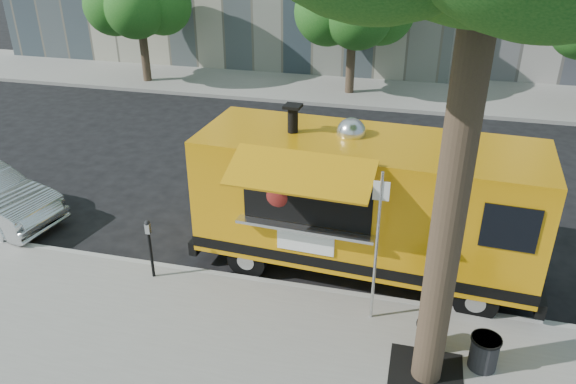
# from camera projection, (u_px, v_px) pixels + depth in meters

# --- Properties ---
(ground) EXTENTS (120.00, 120.00, 0.00)m
(ground) POSITION_uv_depth(u_px,v_px,m) (308.00, 266.00, 12.31)
(ground) COLOR black
(ground) RESTS_ON ground
(curb) EXTENTS (60.00, 0.14, 0.16)m
(curb) POSITION_uv_depth(u_px,v_px,m) (298.00, 288.00, 11.47)
(curb) COLOR #999993
(curb) RESTS_ON ground
(far_sidewalk) EXTENTS (60.00, 5.00, 0.15)m
(far_sidewalk) POSITION_uv_depth(u_px,v_px,m) (375.00, 90.00, 23.95)
(far_sidewalk) COLOR gray
(far_sidewalk) RESTS_ON ground
(tree_well) EXTENTS (1.20, 1.20, 0.02)m
(tree_well) POSITION_uv_depth(u_px,v_px,m) (426.00, 374.00, 9.25)
(tree_well) COLOR black
(tree_well) RESTS_ON sidewalk
(far_tree_b) EXTENTS (3.60, 3.60, 5.50)m
(far_tree_b) POSITION_uv_depth(u_px,v_px,m) (354.00, 0.00, 21.78)
(far_tree_b) COLOR #33261C
(far_tree_b) RESTS_ON far_sidewalk
(sign_post) EXTENTS (0.28, 0.06, 3.00)m
(sign_post) POSITION_uv_depth(u_px,v_px,m) (377.00, 240.00, 9.79)
(sign_post) COLOR silver
(sign_post) RESTS_ON sidewalk
(parking_meter) EXTENTS (0.11, 0.11, 1.33)m
(parking_meter) POSITION_uv_depth(u_px,v_px,m) (150.00, 242.00, 11.35)
(parking_meter) COLOR black
(parking_meter) RESTS_ON sidewalk
(food_truck) EXTENTS (7.27, 3.52, 3.53)m
(food_truck) POSITION_uv_depth(u_px,v_px,m) (364.00, 202.00, 11.46)
(food_truck) COLOR orange
(food_truck) RESTS_ON ground
(trash_bin_left) EXTENTS (0.44, 0.44, 0.53)m
(trash_bin_left) POSITION_uv_depth(u_px,v_px,m) (428.00, 335.00, 9.68)
(trash_bin_left) COLOR black
(trash_bin_left) RESTS_ON sidewalk
(trash_bin_right) EXTENTS (0.50, 0.50, 0.60)m
(trash_bin_right) POSITION_uv_depth(u_px,v_px,m) (484.00, 352.00, 9.27)
(trash_bin_right) COLOR black
(trash_bin_right) RESTS_ON sidewalk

